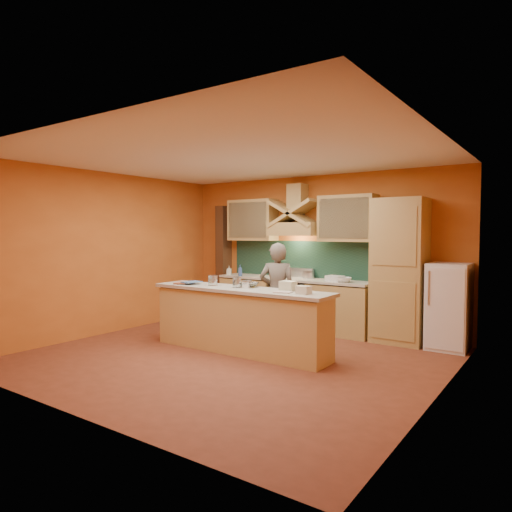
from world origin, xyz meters
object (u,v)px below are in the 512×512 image
Objects in this scene: person at (277,293)px; kitchen_scale at (247,285)px; fridge at (449,306)px; stove at (293,304)px; mixing_bowl at (249,285)px.

kitchen_scale is (-0.11, -0.68, 0.19)m from person.
stove is at bearing 180.00° from fridge.
person is 0.71m from kitchen_scale.
kitchen_scale is at bearing -143.06° from fridge.
fridge is at bearing -176.32° from person.
stove is 8.51× the size of kitchen_scale.
stove is 0.69× the size of fridge.
mixing_bowl reaches higher than stove.
fridge is 0.81× the size of person.
fridge is 12.30× the size of kitchen_scale.
mixing_bowl is at bearing -81.90° from stove.
stove is at bearing 98.10° from mixing_bowl.
person reaches higher than fridge.
kitchen_scale reaches higher than mixing_bowl.
kitchen_scale is at bearing -81.54° from stove.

